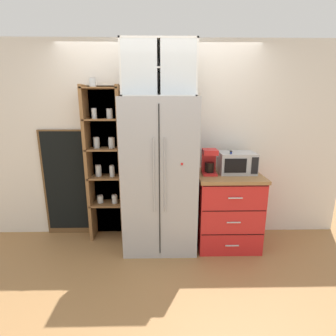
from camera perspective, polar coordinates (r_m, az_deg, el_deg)
ground_plane at (r=3.48m, az=-1.71°, el=-16.54°), size 10.65×10.65×0.00m
wall_back_cream at (r=3.43m, az=-1.80°, el=5.74°), size 4.96×0.10×2.55m
refrigerator at (r=3.13m, az=-1.83°, el=-1.65°), size 0.87×0.70×1.85m
pantry_shelf_column at (r=3.44m, az=-13.68°, el=1.37°), size 0.50×0.30×2.08m
counter_cabinet at (r=3.39m, az=12.98°, el=-8.91°), size 0.78×0.68×0.94m
microwave at (r=3.28m, az=15.09°, el=1.17°), size 0.44×0.33×0.26m
coffee_maker at (r=3.15m, az=9.19°, el=1.44°), size 0.17×0.20×0.31m
mug_red at (r=3.30m, az=13.20°, el=-0.23°), size 0.11×0.08×0.08m
mug_cream at (r=3.17m, az=13.78°, el=-0.75°), size 0.12×0.09×0.09m
bottle_cobalt at (r=3.16m, az=13.77°, el=0.81°), size 0.06×0.06×0.29m
bottle_green at (r=3.18m, az=13.69°, el=0.88°), size 0.06×0.06×0.30m
upper_cabinet at (r=3.08m, az=-2.01°, el=21.12°), size 0.84×0.32×0.60m
chalkboard_menu at (r=3.72m, az=-21.86°, el=-3.19°), size 0.60×0.04×1.45m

